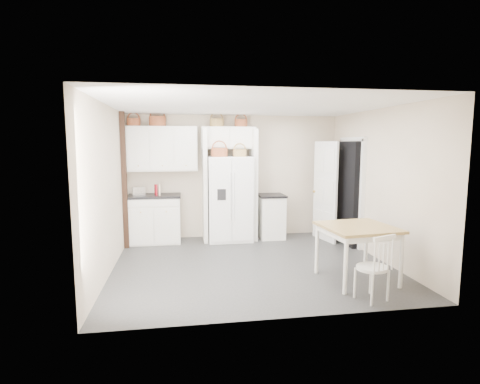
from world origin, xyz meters
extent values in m
plane|color=#2E2E2E|center=(0.00, 0.00, 0.00)|extent=(4.50, 4.50, 0.00)
plane|color=white|center=(0.00, 0.00, 2.60)|extent=(4.50, 4.50, 0.00)
plane|color=beige|center=(0.00, 2.00, 1.30)|extent=(4.50, 0.00, 4.50)
plane|color=beige|center=(-2.25, 0.00, 1.30)|extent=(0.00, 4.00, 4.00)
plane|color=beige|center=(2.25, 0.00, 1.30)|extent=(0.00, 4.00, 4.00)
cube|color=white|center=(-0.15, 1.65, 0.87)|extent=(0.90, 0.73, 1.74)
cube|color=white|center=(-1.68, 1.70, 0.47)|extent=(1.01, 0.64, 0.94)
cube|color=white|center=(0.75, 1.70, 0.45)|extent=(0.51, 0.61, 0.89)
cube|color=brown|center=(1.39, -0.97, 0.41)|extent=(1.06, 1.06, 0.82)
cube|color=white|center=(1.26, -1.66, 0.42)|extent=(0.52, 0.50, 0.85)
cube|color=black|center=(-1.68, 1.70, 0.96)|extent=(1.05, 0.68, 0.04)
cube|color=black|center=(0.75, 1.70, 0.91)|extent=(0.55, 0.65, 0.04)
cube|color=silver|center=(-1.98, 1.66, 1.06)|extent=(0.28, 0.21, 0.17)
cube|color=#A50B19|center=(-1.64, 1.62, 1.09)|extent=(0.07, 0.15, 0.21)
cube|color=#C7AE91|center=(-1.58, 1.62, 1.09)|extent=(0.06, 0.15, 0.22)
cylinder|color=brown|center=(-2.05, 1.83, 2.43)|extent=(0.27, 0.27, 0.15)
cylinder|color=brown|center=(-1.58, 1.83, 2.45)|extent=(0.33, 0.33, 0.19)
cylinder|color=brown|center=(-0.39, 1.83, 2.43)|extent=(0.29, 0.29, 0.16)
cylinder|color=brown|center=(0.12, 1.83, 2.43)|extent=(0.27, 0.27, 0.15)
cylinder|color=brown|center=(-0.37, 1.55, 1.83)|extent=(0.33, 0.33, 0.17)
cylinder|color=brown|center=(0.05, 1.55, 1.82)|extent=(0.27, 0.27, 0.15)
cube|color=white|center=(-1.50, 1.83, 1.90)|extent=(1.40, 0.34, 0.90)
cube|color=white|center=(-0.15, 1.83, 2.12)|extent=(1.12, 0.34, 0.45)
cube|color=white|center=(-0.66, 1.70, 1.15)|extent=(0.08, 0.60, 2.30)
cube|color=white|center=(0.36, 1.70, 1.15)|extent=(0.08, 0.60, 2.30)
cube|color=black|center=(-2.20, 1.35, 1.30)|extent=(0.09, 0.09, 2.60)
cube|color=black|center=(2.16, 1.00, 1.02)|extent=(0.18, 0.85, 2.05)
cube|color=white|center=(1.80, 1.33, 1.02)|extent=(0.21, 0.79, 2.05)
camera|label=1|loc=(-1.13, -5.96, 2.00)|focal=28.00mm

